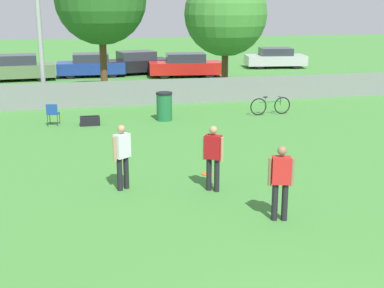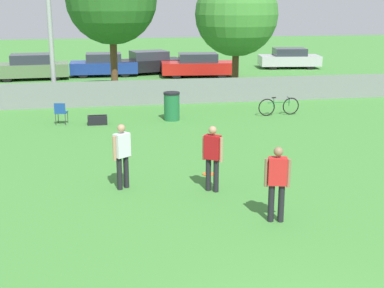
% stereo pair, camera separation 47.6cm
% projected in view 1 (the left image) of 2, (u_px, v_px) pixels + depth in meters
% --- Properties ---
extents(fence_backline, '(24.30, 0.07, 1.21)m').
position_uv_depth(fence_backline, '(146.00, 93.00, 23.10)').
color(fence_backline, gray).
rests_on(fence_backline, ground_plane).
extents(tree_far_right, '(3.91, 3.91, 5.73)m').
position_uv_depth(tree_far_right, '(226.00, 14.00, 25.11)').
color(tree_far_right, brown).
rests_on(tree_far_right, ground_plane).
extents(player_receiver_white, '(0.45, 0.39, 1.60)m').
position_uv_depth(player_receiver_white, '(122.00, 153.00, 12.71)').
color(player_receiver_white, black).
rests_on(player_receiver_white, ground_plane).
extents(player_thrower_red, '(0.52, 0.31, 1.60)m').
position_uv_depth(player_thrower_red, '(281.00, 179.00, 10.90)').
color(player_thrower_red, black).
rests_on(player_thrower_red, ground_plane).
extents(player_defender_red, '(0.43, 0.40, 1.60)m').
position_uv_depth(player_defender_red, '(213.00, 154.00, 12.61)').
color(player_defender_red, black).
rests_on(player_defender_red, ground_plane).
extents(frisbee_disc, '(0.30, 0.30, 0.03)m').
position_uv_depth(frisbee_disc, '(207.00, 174.00, 14.04)').
color(frisbee_disc, '#E5591E').
rests_on(frisbee_disc, ground_plane).
extents(folding_chair_sideline, '(0.47, 0.47, 0.82)m').
position_uv_depth(folding_chair_sideline, '(53.00, 113.00, 19.33)').
color(folding_chair_sideline, '#333338').
rests_on(folding_chair_sideline, ground_plane).
extents(bicycle_sideline, '(1.71, 0.44, 0.74)m').
position_uv_depth(bicycle_sideline, '(270.00, 106.00, 21.25)').
color(bicycle_sideline, black).
rests_on(bicycle_sideline, ground_plane).
extents(trash_bin, '(0.62, 0.62, 1.07)m').
position_uv_depth(trash_bin, '(164.00, 106.00, 20.19)').
color(trash_bin, '#1E6638').
rests_on(trash_bin, ground_plane).
extents(gear_bag_sideline, '(0.71, 0.39, 0.34)m').
position_uv_depth(gear_bag_sideline, '(90.00, 121.00, 19.50)').
color(gear_bag_sideline, black).
rests_on(gear_bag_sideline, ground_plane).
extents(parked_car_olive, '(4.27, 2.08, 1.44)m').
position_uv_depth(parked_car_olive, '(17.00, 68.00, 30.22)').
color(parked_car_olive, black).
rests_on(parked_car_olive, ground_plane).
extents(parked_car_blue, '(3.97, 1.89, 1.35)m').
position_uv_depth(parked_car_blue, '(91.00, 65.00, 31.75)').
color(parked_car_blue, black).
rests_on(parked_car_blue, ground_plane).
extents(parked_car_dark, '(4.37, 2.62, 1.39)m').
position_uv_depth(parked_car_dark, '(136.00, 63.00, 32.78)').
color(parked_car_dark, black).
rests_on(parked_car_dark, ground_plane).
extents(parked_car_red, '(4.44, 2.05, 1.38)m').
position_uv_depth(parked_car_red, '(186.00, 65.00, 31.62)').
color(parked_car_red, black).
rests_on(parked_car_red, ground_plane).
extents(parked_car_silver, '(4.17, 2.34, 1.32)m').
position_uv_depth(parked_car_silver, '(275.00, 58.00, 35.84)').
color(parked_car_silver, black).
rests_on(parked_car_silver, ground_plane).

